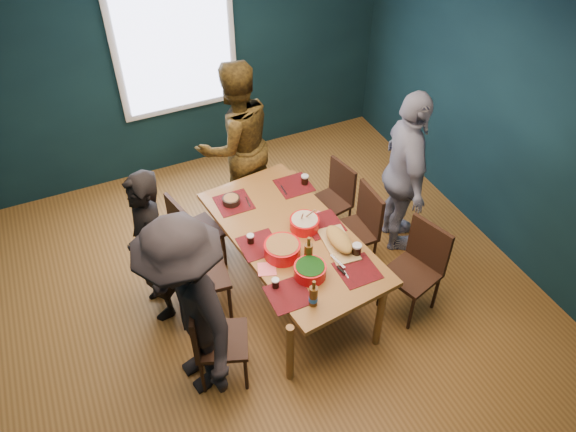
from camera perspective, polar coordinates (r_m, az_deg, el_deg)
name	(u,v)px	position (r m, az deg, el deg)	size (l,w,h in m)	color
room	(252,172)	(4.68, -3.71, 4.45)	(5.01, 5.01, 2.71)	olive
dining_table	(292,240)	(5.07, 0.37, -2.47)	(1.20, 2.03, 0.73)	#915A2B
chair_left_far	(190,229)	(5.47, -9.95, -1.31)	(0.48, 0.48, 0.89)	black
chair_left_mid	(190,270)	(5.01, -9.94, -5.44)	(0.49, 0.49, 1.00)	black
chair_left_near	(210,335)	(4.60, -7.89, -11.85)	(0.53, 0.53, 0.91)	black
chair_right_far	(335,195)	(5.85, 4.79, 2.19)	(0.45, 0.45, 0.84)	black
chair_right_mid	(360,224)	(5.48, 7.32, -0.77)	(0.41, 0.41, 0.91)	black
chair_right_near	(419,262)	(5.18, 13.20, -4.59)	(0.53, 0.53, 0.93)	black
person_far_left	(151,248)	(4.98, -13.78, -3.20)	(0.57, 0.37, 1.55)	black
person_back	(236,144)	(5.85, -5.30, 7.32)	(0.88, 0.68, 1.81)	black
person_right	(405,174)	(5.56, 11.83, 4.15)	(1.04, 0.43, 1.77)	white
person_near_left	(188,311)	(4.33, -10.15, -9.45)	(1.13, 0.65, 1.76)	black
bowl_salad	(282,249)	(4.80, -0.59, -3.38)	(0.32, 0.32, 0.13)	red
bowl_dumpling	(305,223)	(5.05, 1.69, -0.72)	(0.27, 0.27, 0.25)	red
bowl_herbs	(310,270)	(4.64, 2.25, -5.54)	(0.27, 0.27, 0.12)	red
cutting_board	(339,241)	(4.91, 5.21, -2.53)	(0.29, 0.59, 0.13)	tan
small_bowl	(231,200)	(5.35, -5.80, 1.61)	(0.17, 0.17, 0.07)	black
beer_bottle_a	(313,296)	(4.42, 2.60, -8.14)	(0.07, 0.07, 0.27)	#4C2D0D
beer_bottle_b	(308,253)	(4.71, 2.09, -3.77)	(0.07, 0.07, 0.29)	#4C2D0D
cola_glass_a	(276,283)	(4.57, -1.28, -6.81)	(0.06, 0.06, 0.09)	black
cola_glass_b	(357,249)	(4.84, 7.00, -3.38)	(0.08, 0.08, 0.12)	black
cola_glass_c	(305,179)	(5.54, 1.71, 3.74)	(0.07, 0.07, 0.10)	black
cola_glass_d	(251,239)	(4.93, -3.83, -2.31)	(0.07, 0.07, 0.09)	black
napkin_a	(320,217)	(5.21, 3.27, -0.07)	(0.12, 0.12, 0.00)	#FD6A76
napkin_b	(267,269)	(4.73, -2.15, -5.41)	(0.15, 0.15, 0.00)	#FD6A76
napkin_c	(363,276)	(4.72, 7.60, -6.03)	(0.14, 0.14, 0.00)	#FD6A76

